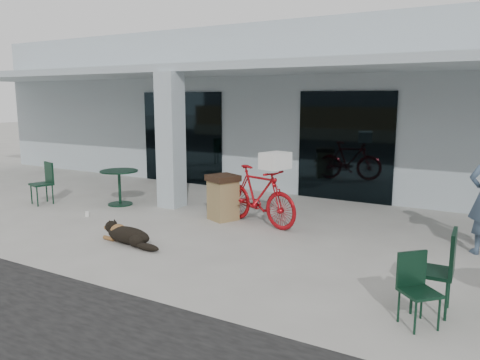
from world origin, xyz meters
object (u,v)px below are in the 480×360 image
Objects in this scene: trash_receptacle at (223,197)px; cafe_chair_far_a at (420,291)px; cafe_chair_far_b at (432,270)px; cafe_chair_near at (41,184)px; dog at (128,234)px; bicycle at (258,196)px; cafe_table_near at (120,188)px.

cafe_chair_far_a is at bearing -33.14° from trash_receptacle.
cafe_chair_near is at bearing -101.21° from cafe_chair_far_b.
cafe_chair_far_a is (4.94, -0.61, 0.24)m from dog.
cafe_table_near is (-3.69, -0.10, -0.18)m from bicycle.
cafe_chair_near is at bearing 115.71° from bicycle.
dog is at bearing 127.24° from cafe_chair_far_a.
dog is 1.11× the size of trash_receptacle.
trash_receptacle reaches higher than cafe_table_near.
cafe_table_near is 7.79m from cafe_chair_far_a.
cafe_chair_near is at bearing 168.22° from dog.
trash_receptacle is (4.57, 0.95, -0.03)m from cafe_chair_near.
cafe_table_near is at bearing 113.20° from cafe_chair_far_a.
dog is 3.21m from cafe_table_near.
trash_receptacle reaches higher than dog.
cafe_chair_far_a is (3.58, -2.90, -0.18)m from bicycle.
cafe_chair_near reaches higher than trash_receptacle.
cafe_chair_near is 0.98× the size of cafe_chair_far_b.
cafe_chair_far_a is (7.27, -2.80, -0.00)m from cafe_table_near.
cafe_chair_far_a is 0.49m from cafe_chair_far_b.
bicycle is 1.87× the size of dog.
bicycle is at bearing 2.47° from trash_receptacle.
dog is 4.24m from cafe_chair_near.
cafe_chair_far_b reaches higher than cafe_chair_far_a.
cafe_chair_near is at bearing -152.22° from cafe_table_near.
dog is at bearing -103.62° from trash_receptacle.
trash_receptacle reaches higher than cafe_chair_far_a.
cafe_chair_far_a is 0.87× the size of trash_receptacle.
cafe_table_near is 0.87× the size of cafe_chair_far_b.
dog is (-1.35, -2.29, -0.42)m from bicycle.
trash_receptacle is (-4.39, 2.87, 0.06)m from cafe_chair_far_a.
dog is at bearing -2.04° from cafe_chair_near.
cafe_chair_far_a is 0.81× the size of cafe_chair_far_b.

